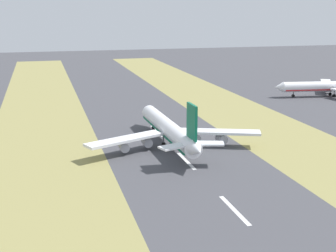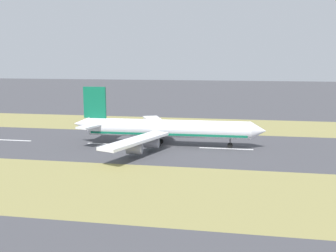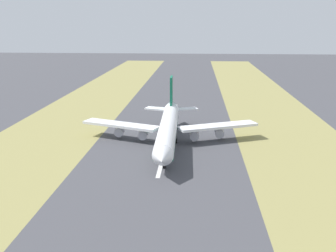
% 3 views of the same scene
% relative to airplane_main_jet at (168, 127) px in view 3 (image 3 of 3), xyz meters
% --- Properties ---
extents(ground_plane, '(800.00, 800.00, 0.00)m').
position_rel_airplane_main_jet_xyz_m(ground_plane, '(0.71, 2.69, -6.02)').
color(ground_plane, '#424247').
extents(grass_median_west, '(40.00, 600.00, 0.01)m').
position_rel_airplane_main_jet_xyz_m(grass_median_west, '(-44.29, 2.69, -6.02)').
color(grass_median_west, olive).
rests_on(grass_median_west, ground).
extents(grass_median_east, '(40.00, 600.00, 0.01)m').
position_rel_airplane_main_jet_xyz_m(grass_median_east, '(45.71, 2.69, -6.02)').
color(grass_median_east, olive).
rests_on(grass_median_east, ground).
extents(centreline_dash_near, '(1.20, 18.00, 0.01)m').
position_rel_airplane_main_jet_xyz_m(centreline_dash_near, '(0.71, -58.10, -6.01)').
color(centreline_dash_near, silver).
rests_on(centreline_dash_near, ground).
extents(centreline_dash_mid, '(1.20, 18.00, 0.01)m').
position_rel_airplane_main_jet_xyz_m(centreline_dash_mid, '(0.71, -18.10, -6.01)').
color(centreline_dash_mid, silver).
rests_on(centreline_dash_mid, ground).
extents(centreline_dash_far, '(1.20, 18.00, 0.01)m').
position_rel_airplane_main_jet_xyz_m(centreline_dash_far, '(0.71, 21.90, -6.01)').
color(centreline_dash_far, silver).
rests_on(centreline_dash_far, ground).
extents(airplane_main_jet, '(64.12, 67.10, 20.20)m').
position_rel_airplane_main_jet_xyz_m(airplane_main_jet, '(0.00, 0.00, 0.00)').
color(airplane_main_jet, white).
rests_on(airplane_main_jet, ground).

